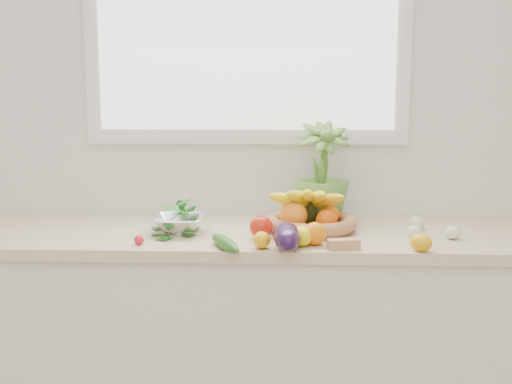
{
  "coord_description": "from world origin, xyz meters",
  "views": [
    {
      "loc": [
        0.15,
        -0.37,
        1.43
      ],
      "look_at": [
        0.05,
        1.93,
        1.05
      ],
      "focal_mm": 45.0,
      "sensor_mm": 36.0,
      "label": 1
    }
  ],
  "objects_px": {
    "cucumber": "(225,243)",
    "colander_with_spinach": "(179,218)",
    "apple": "(261,227)",
    "eggplant": "(287,237)",
    "potted_herb": "(322,171)",
    "fruit_basket": "(310,217)"
  },
  "relations": [
    {
      "from": "cucumber",
      "to": "colander_with_spinach",
      "type": "distance_m",
      "value": 0.3
    },
    {
      "from": "cucumber",
      "to": "colander_with_spinach",
      "type": "xyz_separation_m",
      "value": [
        -0.19,
        0.23,
        0.03
      ]
    },
    {
      "from": "apple",
      "to": "cucumber",
      "type": "bearing_deg",
      "value": -125.62
    },
    {
      "from": "cucumber",
      "to": "colander_with_spinach",
      "type": "height_order",
      "value": "colander_with_spinach"
    },
    {
      "from": "eggplant",
      "to": "cucumber",
      "type": "xyz_separation_m",
      "value": [
        -0.2,
        0.0,
        -0.02
      ]
    },
    {
      "from": "potted_herb",
      "to": "fruit_basket",
      "type": "xyz_separation_m",
      "value": [
        -0.05,
        -0.12,
        -0.16
      ]
    },
    {
      "from": "apple",
      "to": "eggplant",
      "type": "xyz_separation_m",
      "value": [
        0.09,
        -0.16,
        0.0
      ]
    },
    {
      "from": "eggplant",
      "to": "colander_with_spinach",
      "type": "distance_m",
      "value": 0.45
    },
    {
      "from": "eggplant",
      "to": "cucumber",
      "type": "relative_size",
      "value": 0.97
    },
    {
      "from": "eggplant",
      "to": "colander_with_spinach",
      "type": "relative_size",
      "value": 1.06
    },
    {
      "from": "apple",
      "to": "eggplant",
      "type": "height_order",
      "value": "eggplant"
    },
    {
      "from": "fruit_basket",
      "to": "colander_with_spinach",
      "type": "height_order",
      "value": "fruit_basket"
    },
    {
      "from": "eggplant",
      "to": "colander_with_spinach",
      "type": "height_order",
      "value": "colander_with_spinach"
    },
    {
      "from": "apple",
      "to": "colander_with_spinach",
      "type": "relative_size",
      "value": 0.38
    },
    {
      "from": "cucumber",
      "to": "potted_herb",
      "type": "height_order",
      "value": "potted_herb"
    },
    {
      "from": "eggplant",
      "to": "fruit_basket",
      "type": "height_order",
      "value": "fruit_basket"
    },
    {
      "from": "potted_herb",
      "to": "colander_with_spinach",
      "type": "distance_m",
      "value": 0.58
    },
    {
      "from": "eggplant",
      "to": "cucumber",
      "type": "distance_m",
      "value": 0.2
    },
    {
      "from": "apple",
      "to": "potted_herb",
      "type": "xyz_separation_m",
      "value": [
        0.23,
        0.26,
        0.17
      ]
    },
    {
      "from": "potted_herb",
      "to": "colander_with_spinach",
      "type": "bearing_deg",
      "value": -159.97
    },
    {
      "from": "eggplant",
      "to": "apple",
      "type": "bearing_deg",
      "value": 119.14
    },
    {
      "from": "apple",
      "to": "colander_with_spinach",
      "type": "distance_m",
      "value": 0.31
    }
  ]
}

